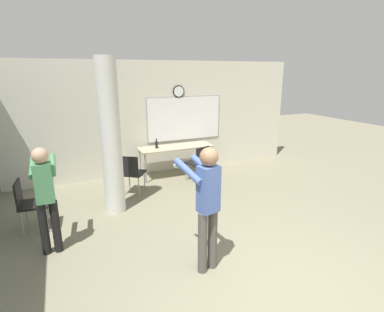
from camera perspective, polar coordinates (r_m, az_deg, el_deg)
The scene contains 10 objects.
ground_plane at distance 3.95m, azimuth 16.39°, elevation -25.08°, with size 24.00×24.00×0.00m, color gray.
wall_back at distance 7.63m, azimuth -7.65°, elevation 7.11°, with size 8.00×0.15×2.80m.
support_pillar at distance 5.50m, azimuth -15.23°, elevation 3.29°, with size 0.36×0.36×2.80m.
folding_table at distance 7.44m, azimuth -3.09°, elevation 1.45°, with size 1.83×0.62×0.74m.
bottle_on_table at distance 7.28m, azimuth -6.78°, elevation 2.20°, with size 0.07×0.07×0.24m.
chair_table_left at distance 6.44m, azimuth -11.39°, elevation -2.89°, with size 0.61×0.61×0.87m.
chair_table_right at distance 7.03m, azimuth 1.28°, elevation -0.95°, with size 0.56×0.56×0.87m.
chair_by_left_wall at distance 5.58m, azimuth -28.64°, elevation -7.58°, with size 0.48×0.48×0.87m.
person_watching_back at distance 4.65m, azimuth -26.18°, elevation -6.28°, with size 0.34×0.58×1.57m.
person_playing_front at distance 3.80m, azimuth 2.84°, elevation -8.41°, with size 0.47×0.66×1.67m.
Camera 1 is at (-2.07, -2.19, 2.55)m, focal length 28.00 mm.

